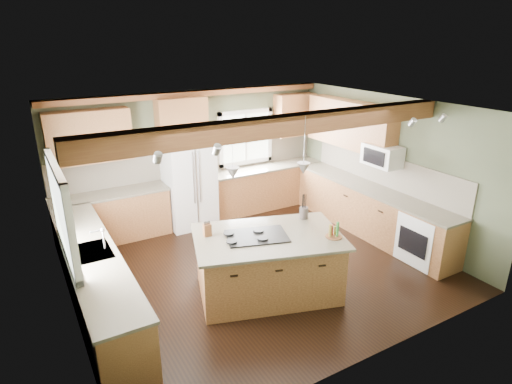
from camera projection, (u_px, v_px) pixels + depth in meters
floor at (257, 266)px, 7.05m from camera, size 5.60×5.60×0.00m
ceiling at (257, 108)px, 6.16m from camera, size 5.60×5.60×0.00m
wall_back at (195, 155)px, 8.64m from camera, size 5.60×0.00×5.60m
wall_left at (62, 231)px, 5.29m from camera, size 0.00×5.00×5.00m
wall_right at (387, 166)px, 7.93m from camera, size 0.00×5.00×5.00m
ceiling_beam at (285, 125)px, 5.62m from camera, size 5.55×0.26×0.26m
soffit_trim at (194, 94)px, 8.13m from camera, size 5.55×0.20×0.10m
backsplash_back at (195, 160)px, 8.66m from camera, size 5.58×0.03×0.58m
backsplash_right at (384, 170)px, 7.99m from camera, size 0.03×3.70×0.58m
base_cab_back_left at (113, 217)px, 7.85m from camera, size 2.02×0.60×0.88m
counter_back_left at (110, 194)px, 7.69m from camera, size 2.06×0.64×0.04m
base_cab_back_right at (265, 187)px, 9.39m from camera, size 2.62×0.60×0.88m
counter_back_right at (265, 167)px, 9.23m from camera, size 2.66×0.64×0.04m
base_cab_left at (96, 283)px, 5.77m from camera, size 0.60×3.70×0.88m
counter_left at (91, 253)px, 5.61m from camera, size 0.64×3.74×0.04m
base_cab_right at (369, 211)px, 8.12m from camera, size 0.60×3.70×0.88m
counter_right at (372, 188)px, 7.96m from camera, size 0.64×3.74×0.04m
upper_cab_back_left at (89, 137)px, 7.33m from camera, size 1.40×0.35×0.90m
upper_cab_over_fridge at (182, 116)px, 8.06m from camera, size 0.96×0.35×0.70m
upper_cab_right at (350, 124)px, 8.35m from camera, size 0.35×2.20×0.90m
upper_cab_back_corner at (294, 115)px, 9.35m from camera, size 0.90×0.35×0.90m
window_left at (60, 211)px, 5.25m from camera, size 0.04×1.60×1.05m
window_back at (245, 137)px, 9.08m from camera, size 1.10×0.04×1.00m
sink at (91, 252)px, 5.61m from camera, size 0.50×0.65×0.03m
faucet at (104, 239)px, 5.64m from camera, size 0.02×0.02×0.28m
dishwasher at (120, 339)px, 4.72m from camera, size 0.60×0.60×0.84m
oven at (425, 238)px, 7.06m from camera, size 0.60×0.72×0.84m
microwave at (382, 155)px, 7.70m from camera, size 0.40×0.70×0.38m
pendant_left at (233, 173)px, 5.62m from camera, size 0.18×0.18×0.16m
pendant_right at (303, 168)px, 5.81m from camera, size 0.18×0.18×0.16m
refrigerator at (189, 182)px, 8.32m from camera, size 0.90×0.74×1.80m
island at (268, 265)px, 6.21m from camera, size 2.22×1.73×0.88m
island_top at (268, 237)px, 6.05m from camera, size 2.38×1.89×0.04m
cooktop at (257, 236)px, 6.01m from camera, size 0.98×0.79×0.02m
knife_block at (207, 230)px, 6.01m from camera, size 0.11×0.09×0.18m
utensil_crock at (304, 213)px, 6.59m from camera, size 0.16×0.16×0.18m
bottle_tray at (334, 230)px, 5.96m from camera, size 0.26×0.26×0.22m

